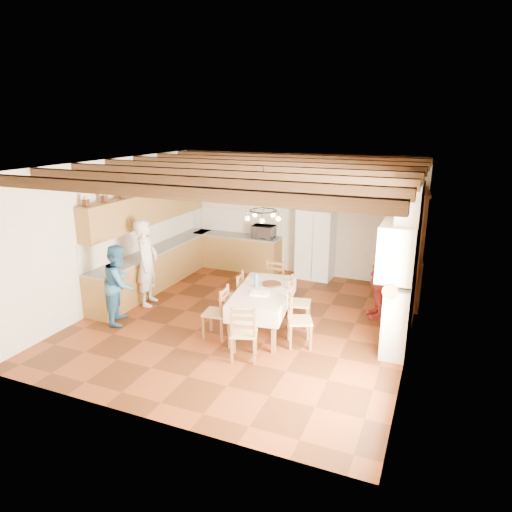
{
  "coord_description": "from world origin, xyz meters",
  "views": [
    {
      "loc": [
        3.31,
        -7.42,
        3.75
      ],
      "look_at": [
        0.1,
        0.3,
        1.25
      ],
      "focal_mm": 32.0,
      "sensor_mm": 36.0,
      "label": 1
    }
  ],
  "objects": [
    {
      "name": "fireplace",
      "position": [
        2.72,
        0.2,
        1.4
      ],
      "size": [
        0.56,
        1.6,
        2.8
      ],
      "primitive_type": null,
      "color": "beige",
      "rests_on": "ground"
    },
    {
      "name": "wall_front",
      "position": [
        0.0,
        -3.26,
        1.5
      ],
      "size": [
        6.0,
        0.02,
        3.0
      ],
      "primitive_type": "cube",
      "color": "beige",
      "rests_on": "ground"
    },
    {
      "name": "ceiling",
      "position": [
        0.0,
        0.0,
        3.01
      ],
      "size": [
        6.0,
        6.5,
        0.02
      ],
      "primitive_type": "cube",
      "color": "beige",
      "rests_on": "ground"
    },
    {
      "name": "person_woman_blue",
      "position": [
        -2.21,
        -0.9,
        0.76
      ],
      "size": [
        0.82,
        0.91,
        1.53
      ],
      "primitive_type": "imported",
      "rotation": [
        0.0,
        0.0,
        1.97
      ],
      "color": "teal",
      "rests_on": "floor"
    },
    {
      "name": "ceiling_beams",
      "position": [
        0.0,
        0.0,
        2.91
      ],
      "size": [
        6.0,
        6.3,
        0.16
      ],
      "primitive_type": null,
      "color": "#321F10",
      "rests_on": "ground"
    },
    {
      "name": "upper_cabinets",
      "position": [
        -2.83,
        1.05,
        1.85
      ],
      "size": [
        0.35,
        4.2,
        0.7
      ],
      "primitive_type": "cube",
      "color": "olive",
      "rests_on": "ground"
    },
    {
      "name": "lower_cabinets_back",
      "position": [
        -1.55,
        2.95,
        0.43
      ],
      "size": [
        2.3,
        0.6,
        0.86
      ],
      "primitive_type": "cube",
      "color": "olive",
      "rests_on": "ground"
    },
    {
      "name": "lower_cabinets_left",
      "position": [
        -2.7,
        1.05,
        0.43
      ],
      "size": [
        0.6,
        4.3,
        0.86
      ],
      "primitive_type": "cube",
      "color": "olive",
      "rests_on": "ground"
    },
    {
      "name": "floor",
      "position": [
        0.0,
        0.0,
        -0.01
      ],
      "size": [
        6.0,
        6.5,
        0.02
      ],
      "primitive_type": "cube",
      "color": "#4A230E",
      "rests_on": "ground"
    },
    {
      "name": "wall_right",
      "position": [
        3.01,
        0.0,
        1.5
      ],
      "size": [
        0.02,
        6.5,
        3.0
      ],
      "primitive_type": "cube",
      "color": "beige",
      "rests_on": "ground"
    },
    {
      "name": "backsplash_left",
      "position": [
        -2.98,
        1.05,
        1.2
      ],
      "size": [
        0.03,
        4.3,
        0.6
      ],
      "primitive_type": "cube",
      "color": "#F0E2CD",
      "rests_on": "ground"
    },
    {
      "name": "hutch",
      "position": [
        2.75,
        2.23,
        1.2
      ],
      "size": [
        0.68,
        1.37,
        2.41
      ],
      "primitive_type": null,
      "rotation": [
        0.0,
        0.0,
        0.1
      ],
      "color": "#3D2313",
      "rests_on": "floor"
    },
    {
      "name": "person_man",
      "position": [
        -2.24,
        0.03,
        0.91
      ],
      "size": [
        0.6,
        0.76,
        1.82
      ],
      "primitive_type": "imported",
      "rotation": [
        0.0,
        0.0,
        1.85
      ],
      "color": "silver",
      "rests_on": "floor"
    },
    {
      "name": "microwave",
      "position": [
        -0.79,
        2.95,
        1.05
      ],
      "size": [
        0.57,
        0.4,
        0.31
      ],
      "primitive_type": "imported",
      "rotation": [
        0.0,
        0.0,
        0.04
      ],
      "color": "silver",
      "rests_on": "countertop_back"
    },
    {
      "name": "chair_right_far",
      "position": [
        1.02,
        0.21,
        0.48
      ],
      "size": [
        0.47,
        0.49,
        0.96
      ],
      "primitive_type": null,
      "rotation": [
        0.0,
        0.0,
        1.75
      ],
      "color": "brown",
      "rests_on": "floor"
    },
    {
      "name": "refrigerator",
      "position": [
        0.55,
        3.06,
        0.86
      ],
      "size": [
        0.9,
        0.75,
        1.71
      ],
      "primitive_type": "cube",
      "rotation": [
        0.0,
        0.0,
        -0.06
      ],
      "color": "white",
      "rests_on": "floor"
    },
    {
      "name": "wall_picture",
      "position": [
        1.55,
        3.23,
        1.85
      ],
      "size": [
        0.34,
        0.03,
        0.42
      ],
      "primitive_type": "cube",
      "color": "black",
      "rests_on": "ground"
    },
    {
      "name": "chair_left_near",
      "position": [
        -0.22,
        -0.8,
        0.48
      ],
      "size": [
        0.45,
        0.46,
        0.96
      ],
      "primitive_type": null,
      "rotation": [
        0.0,
        0.0,
        -1.46
      ],
      "color": "brown",
      "rests_on": "floor"
    },
    {
      "name": "chair_left_far",
      "position": [
        -0.28,
        -0.0,
        0.48
      ],
      "size": [
        0.46,
        0.48,
        0.96
      ],
      "primitive_type": null,
      "rotation": [
        0.0,
        0.0,
        -1.41
      ],
      "color": "brown",
      "rests_on": "floor"
    },
    {
      "name": "chair_right_near",
      "position": [
        1.26,
        -0.53,
        0.48
      ],
      "size": [
        0.53,
        0.54,
        0.96
      ],
      "primitive_type": null,
      "rotation": [
        0.0,
        0.0,
        1.98
      ],
      "color": "brown",
      "rests_on": "floor"
    },
    {
      "name": "wall_left",
      "position": [
        -3.01,
        0.0,
        1.5
      ],
      "size": [
        0.02,
        6.5,
        3.0
      ],
      "primitive_type": "cube",
      "color": "beige",
      "rests_on": "ground"
    },
    {
      "name": "chair_end_far",
      "position": [
        0.22,
        0.88,
        0.48
      ],
      "size": [
        0.44,
        0.42,
        0.96
      ],
      "primitive_type": null,
      "rotation": [
        0.0,
        0.0,
        -0.04
      ],
      "color": "brown",
      "rests_on": "floor"
    },
    {
      "name": "wall_back",
      "position": [
        0.0,
        3.26,
        1.5
      ],
      "size": [
        6.0,
        0.02,
        3.0
      ],
      "primitive_type": "cube",
      "color": "beige",
      "rests_on": "ground"
    },
    {
      "name": "backsplash_back",
      "position": [
        -1.55,
        3.23,
        1.2
      ],
      "size": [
        2.3,
        0.03,
        0.6
      ],
      "primitive_type": "cube",
      "color": "#F0E2CD",
      "rests_on": "ground"
    },
    {
      "name": "countertop_left",
      "position": [
        -2.7,
        1.05,
        0.88
      ],
      "size": [
        0.62,
        4.3,
        0.04
      ],
      "primitive_type": "cube",
      "color": "slate",
      "rests_on": "lower_cabinets_left"
    },
    {
      "name": "fridge_vase",
      "position": [
        0.44,
        3.06,
        1.85
      ],
      "size": [
        0.29,
        0.29,
        0.28
      ],
      "primitive_type": "imported",
      "rotation": [
        0.0,
        0.0,
        0.09
      ],
      "color": "#3D2313",
      "rests_on": "refrigerator"
    },
    {
      "name": "dining_table",
      "position": [
        0.45,
        -0.22,
        0.71
      ],
      "size": [
        1.19,
        1.93,
        0.79
      ],
      "rotation": [
        0.0,
        0.0,
        0.15
      ],
      "color": "silver",
      "rests_on": "floor"
    },
    {
      "name": "countertop_back",
      "position": [
        -1.55,
        2.95,
        0.88
      ],
      "size": [
        2.34,
        0.62,
        0.04
      ],
      "primitive_type": "cube",
      "color": "slate",
      "rests_on": "lower_cabinets_back"
    },
    {
      "name": "chair_end_near",
      "position": [
        0.56,
        -1.33,
        0.48
      ],
      "size": [
        0.53,
        0.51,
        0.96
      ],
      "primitive_type": null,
      "rotation": [
        0.0,
        0.0,
        3.47
      ],
      "color": "brown",
      "rests_on": "floor"
    },
    {
      "name": "person_woman_red",
      "position": [
        2.31,
        1.19,
        0.73
      ],
      "size": [
        0.68,
        0.92,
        1.46
      ],
      "primitive_type": "imported",
      "rotation": [
        0.0,
        0.0,
        -1.14
      ],
      "color": "#A42B23",
      "rests_on": "floor"
    },
    {
      "name": "chandelier",
      "position": [
        0.45,
        -0.22,
        2.25
      ],
      "size": [
        0.47,
        0.47,
        0.03
      ],
      "primitive_type": "torus",
      "color": "black",
      "rests_on": "ground"
    }
  ]
}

